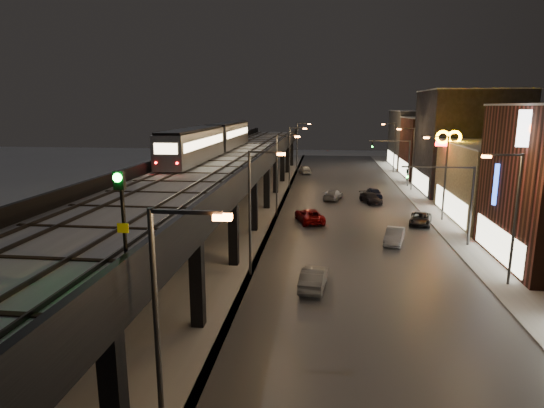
{
  "coord_description": "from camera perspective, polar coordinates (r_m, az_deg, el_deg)",
  "views": [
    {
      "loc": [
        4.42,
        -17.63,
        11.95
      ],
      "look_at": [
        0.71,
        14.4,
        5.0
      ],
      "focal_mm": 30.0,
      "sensor_mm": 36.0,
      "label": 1
    }
  ],
  "objects": [
    {
      "name": "building_e",
      "position": [
        82.29,
        20.48,
        6.61
      ],
      "size": [
        12.2,
        12.2,
        10.16
      ],
      "color": "#592721",
      "rests_on": "ground"
    },
    {
      "name": "rail_signal",
      "position": [
        15.5,
        -18.4,
        0.45
      ],
      "size": [
        0.38,
        0.45,
        3.31
      ],
      "color": "black",
      "rests_on": "viaduct_trackbed"
    },
    {
      "name": "streetlight_left_1",
      "position": [
        31.73,
        -2.33,
        -0.07
      ],
      "size": [
        2.57,
        0.28,
        9.0
      ],
      "color": "#38383A",
      "rests_on": "ground"
    },
    {
      "name": "road_surface",
      "position": [
        54.05,
        9.71,
        -0.76
      ],
      "size": [
        17.0,
        120.0,
        0.06
      ],
      "primitive_type": "cube",
      "color": "#46474D",
      "rests_on": "ground"
    },
    {
      "name": "elevated_viaduct",
      "position": [
        50.95,
        -5.27,
        4.97
      ],
      "size": [
        9.0,
        100.0,
        6.3
      ],
      "color": "black",
      "rests_on": "ground"
    },
    {
      "name": "viaduct_parapet_far",
      "position": [
        52.03,
        -9.98,
        6.35
      ],
      "size": [
        0.3,
        100.0,
        1.1
      ],
      "primitive_type": "cube",
      "color": "black",
      "rests_on": "elevated_viaduct"
    },
    {
      "name": "car_mid_silver",
      "position": [
        47.71,
        4.72,
        -1.52
      ],
      "size": [
        3.66,
        5.51,
        1.41
      ],
      "primitive_type": "imported",
      "rotation": [
        0.0,
        0.0,
        3.43
      ],
      "color": "maroon",
      "rests_on": "ground"
    },
    {
      "name": "streetlight_right_1",
      "position": [
        33.68,
        27.88,
        -0.77
      ],
      "size": [
        2.56,
        0.28,
        9.0
      ],
      "color": "#38383A",
      "rests_on": "ground"
    },
    {
      "name": "streetlight_right_2",
      "position": [
        50.61,
        20.66,
        3.76
      ],
      "size": [
        2.56,
        0.28,
        9.0
      ],
      "color": "#38383A",
      "rests_on": "ground"
    },
    {
      "name": "traffic_light_rig_a",
      "position": [
        41.91,
        22.3,
        1.0
      ],
      "size": [
        6.1,
        0.34,
        7.0
      ],
      "color": "#38383A",
      "rests_on": "ground"
    },
    {
      "name": "viaduct_parapet_streetside",
      "position": [
        50.26,
        -0.37,
        6.34
      ],
      "size": [
        0.3,
        100.0,
        1.1
      ],
      "primitive_type": "cube",
      "color": "black",
      "rests_on": "elevated_viaduct"
    },
    {
      "name": "car_onc_dark",
      "position": [
        48.95,
        18.14,
        -1.85
      ],
      "size": [
        3.07,
        4.76,
        1.22
      ],
      "primitive_type": "imported",
      "rotation": [
        0.0,
        0.0,
        -0.25
      ],
      "color": "black",
      "rests_on": "ground"
    },
    {
      "name": "streetlight_left_0",
      "position": [
        15.1,
        -13.3,
        -14.59
      ],
      "size": [
        2.57,
        0.28,
        9.0
      ],
      "color": "#38383A",
      "rests_on": "ground"
    },
    {
      "name": "car_near_white",
      "position": [
        30.78,
        5.27,
        -9.29
      ],
      "size": [
        1.99,
        4.49,
        1.43
      ],
      "primitive_type": "imported",
      "rotation": [
        0.0,
        0.0,
        3.03
      ],
      "color": "slate",
      "rests_on": "ground"
    },
    {
      "name": "building_f",
      "position": [
        95.86,
        18.54,
        7.73
      ],
      "size": [
        12.2,
        16.2,
        11.16
      ],
      "color": "#3F3F3F",
      "rests_on": "ground"
    },
    {
      "name": "under_viaduct_pavement",
      "position": [
        54.96,
        -4.48,
        -0.4
      ],
      "size": [
        11.0,
        120.0,
        0.06
      ],
      "primitive_type": "cube",
      "color": "#9FA1A8",
      "rests_on": "ground"
    },
    {
      "name": "building_c",
      "position": [
        53.93,
        27.82,
        2.36
      ],
      "size": [
        12.2,
        15.2,
        8.16
      ],
      "color": "#807557",
      "rests_on": "ground"
    },
    {
      "name": "sidewalk_right",
      "position": [
        55.52,
        20.07,
        -0.95
      ],
      "size": [
        4.0,
        120.0,
        0.14
      ],
      "primitive_type": "cube",
      "color": "#9FA1A8",
      "rests_on": "ground"
    },
    {
      "name": "subway_train",
      "position": [
        54.0,
        -7.32,
        8.09
      ],
      "size": [
        2.68,
        32.81,
        3.2
      ],
      "color": "gray",
      "rests_on": "viaduct_trackbed"
    },
    {
      "name": "sign_citgo",
      "position": [
        35.41,
        30.19,
        5.84
      ],
      "size": [
        2.47,
        0.39,
        11.73
      ],
      "color": "#38383A",
      "rests_on": "ground"
    },
    {
      "name": "car_onc_silver",
      "position": [
        41.62,
        15.11,
        -3.97
      ],
      "size": [
        2.45,
        4.4,
        1.37
      ],
      "primitive_type": "imported",
      "rotation": [
        0.0,
        0.0,
        -0.25
      ],
      "color": "gray",
      "rests_on": "ground"
    },
    {
      "name": "sign_mcdonalds",
      "position": [
        54.4,
        21.19,
        6.68
      ],
      "size": [
        2.78,
        0.76,
        9.37
      ],
      "color": "#38383A",
      "rests_on": "ground"
    },
    {
      "name": "car_mid_dark",
      "position": [
        59.59,
        7.65,
        1.14
      ],
      "size": [
        2.94,
        4.91,
        1.33
      ],
      "primitive_type": "imported",
      "rotation": [
        0.0,
        0.0,
        2.89
      ],
      "color": "gray",
      "rests_on": "ground"
    },
    {
      "name": "building_d",
      "position": [
        68.66,
        23.34,
        7.11
      ],
      "size": [
        12.2,
        13.2,
        14.16
      ],
      "color": "black",
      "rests_on": "ground"
    },
    {
      "name": "streetlight_left_4",
      "position": [
        85.03,
        3.35,
        7.61
      ],
      "size": [
        2.57,
        0.28,
        9.0
      ],
      "color": "#38383A",
      "rests_on": "ground"
    },
    {
      "name": "traffic_light_rig_b",
      "position": [
        70.95,
        15.91,
        5.67
      ],
      "size": [
        6.1,
        0.34,
        7.0
      ],
      "color": "#38383A",
      "rests_on": "ground"
    },
    {
      "name": "ground",
      "position": [
        21.75,
        -6.69,
        -21.25
      ],
      "size": [
        220.0,
        220.0,
        0.0
      ],
      "primitive_type": "plane",
      "color": "silver"
    },
    {
      "name": "car_onc_white",
      "position": [
        58.18,
        12.28,
        0.66
      ],
      "size": [
        2.97,
        4.69,
        1.27
      ],
      "primitive_type": "imported",
      "rotation": [
        0.0,
        0.0,
        0.3
      ],
      "color": "black",
      "rests_on": "ground"
    },
    {
      "name": "viaduct_trackbed",
      "position": [
        50.99,
        -5.26,
        5.85
      ],
      "size": [
        8.4,
        100.0,
        0.32
      ],
      "color": "#B2B7C1",
      "rests_on": "elevated_viaduct"
    },
    {
      "name": "streetlight_right_4",
      "position": [
        85.78,
        14.96,
        7.27
      ],
      "size": [
        2.56,
        0.28,
        9.0
      ],
      "color": "#38383A",
      "rests_on": "ground"
    },
    {
      "name": "streetlight_left_2",
      "position": [
        49.33,
        0.91,
        4.34
      ],
      "size": [
        2.57,
        0.28,
        9.0
      ],
      "color": "#38383A",
      "rests_on": "ground"
    },
    {
      "name": "streetlight_right_3",
      "position": [
        68.09,
        17.08,
        5.97
      ],
      "size": [
        2.56,
        0.28,
        9.0
      ],
      "color": "#38383A",
      "rests_on": "ground"
    },
    {
      "name": "streetlight_left_3",
      "position": [
        67.14,
        2.45,
        6.41
      ],
      "size": [
        2.57,
        0.28,
        9.0
      ],
      "color": "#38383A",
      "rests_on": "ground"
    },
    {
      "name": "car_far_white",
      "position": [
        82.3,
        4.16,
        4.3
      ],
      "size": [
        2.65,
        4.63,
        1.49
      ],
      "primitive_type": "imported",
      "rotation": [
        0.0,
        0.0,
        3.36
      ],
      "color": "silver",
      "rests_on": "ground"
    },
    {
      "name": "car_onc_red",
      "position": [
        61.81,
        12.73,
        1.33
      ],
      "size": [
        1.97,
        3.96,
        1.3
      ],
      "primitive_type": "imported",
      "rotation": [
        0.0,
        0.0,
        0.12
      ],
      "color": "black",
      "rests_on": "ground"
    },
    {
      "name": "sign_carwash",
      "position": [
        40.32,
        26.94,
        1.3
      ],
      "size": [
        1.46,
        0.35,
        7.55
      ],
      "color": "#38383A",
      "rests_on": "ground"
    }
  ]
}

